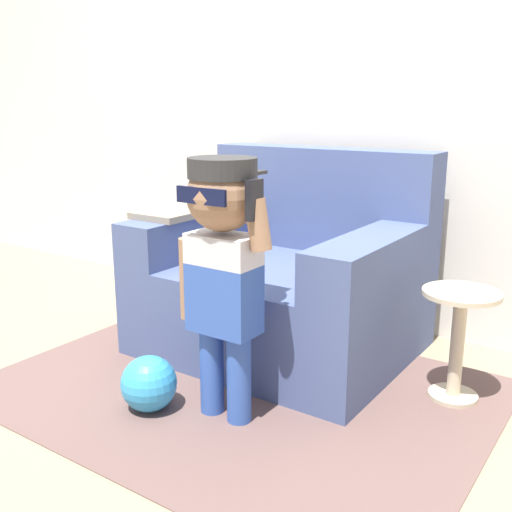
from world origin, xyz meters
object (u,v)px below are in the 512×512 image
object	(u,v)px
armchair	(286,280)
person_child	(223,250)
toy_ball	(149,383)
side_table	(458,334)

from	to	relation	value
armchair	person_child	size ratio (longest dim) A/B	1.24
armchair	toy_ball	distance (m)	0.85
person_child	toy_ball	world-z (taller)	person_child
armchair	side_table	world-z (taller)	armchair
person_child	armchair	bearing A→B (deg)	104.08
armchair	person_child	xyz separation A→B (m)	(0.18, -0.70, 0.31)
person_child	side_table	bearing A→B (deg)	43.40
toy_ball	person_child	bearing A→B (deg)	24.59
side_table	toy_ball	world-z (taller)	side_table
person_child	toy_ball	bearing A→B (deg)	-155.41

